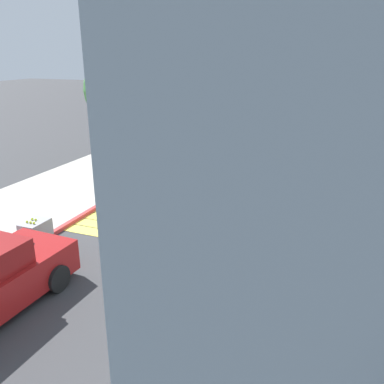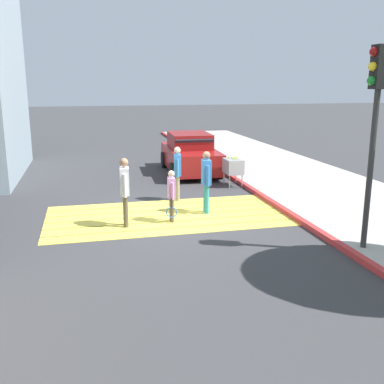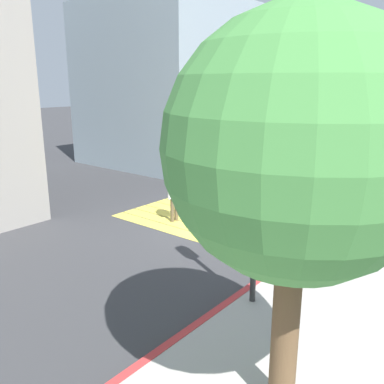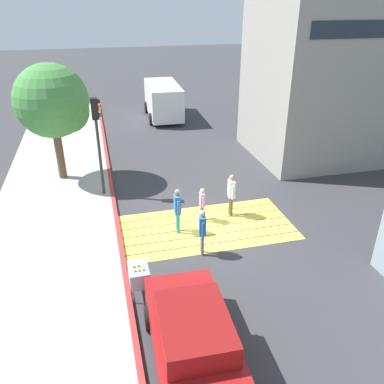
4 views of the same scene
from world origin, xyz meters
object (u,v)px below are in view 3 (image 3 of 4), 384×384
at_px(car_parked_near_curb, 342,179).
at_px(pedestrian_adult_side, 174,192).
at_px(pedestrian_adult_trailing, 257,189).
at_px(street_tree, 291,153).
at_px(pedestrian_child_with_racket, 205,205).
at_px(tennis_ball_cart, 340,198).
at_px(pedestrian_adult_lead, 245,200).
at_px(traffic_light_corner, 257,160).

bearing_deg(car_parked_near_curb, pedestrian_adult_side, 63.98).
height_order(car_parked_near_curb, pedestrian_adult_trailing, pedestrian_adult_trailing).
height_order(street_tree, pedestrian_child_with_racket, street_tree).
bearing_deg(tennis_ball_cart, pedestrian_adult_lead, 59.63).
height_order(street_tree, tennis_ball_cart, street_tree).
distance_m(pedestrian_adult_side, pedestrian_child_with_racket, 1.22).
xyz_separation_m(pedestrian_adult_trailing, pedestrian_child_with_racket, (0.59, 2.12, -0.19)).
bearing_deg(tennis_ball_cart, pedestrian_child_with_racket, 51.71).
bearing_deg(pedestrian_child_with_racket, pedestrian_adult_lead, -151.65).
bearing_deg(car_parked_near_curb, tennis_ball_cart, 108.26).
bearing_deg(pedestrian_child_with_racket, tennis_ball_cart, -128.29).
relative_size(tennis_ball_cart, pedestrian_adult_lead, 0.59).
relative_size(traffic_light_corner, street_tree, 0.80).
distance_m(car_parked_near_curb, pedestrian_adult_side, 7.20).
bearing_deg(car_parked_near_curb, pedestrian_adult_trailing, 71.99).
distance_m(tennis_ball_cart, pedestrian_adult_trailing, 2.75).
relative_size(pedestrian_adult_trailing, pedestrian_adult_side, 0.95).
distance_m(traffic_light_corner, tennis_ball_cart, 7.12).
relative_size(street_tree, pedestrian_adult_lead, 3.08).
height_order(tennis_ball_cart, pedestrian_adult_trailing, pedestrian_adult_trailing).
bearing_deg(pedestrian_adult_trailing, tennis_ball_cart, -146.40).
distance_m(pedestrian_adult_trailing, pedestrian_child_with_racket, 2.21).
bearing_deg(pedestrian_adult_trailing, pedestrian_adult_lead, 107.77).
bearing_deg(pedestrian_adult_side, pedestrian_adult_trailing, -128.60).
relative_size(car_parked_near_curb, tennis_ball_cart, 4.29).
relative_size(traffic_light_corner, pedestrian_child_with_racket, 3.12).
distance_m(traffic_light_corner, pedestrian_adult_trailing, 6.31).
distance_m(traffic_light_corner, pedestrian_adult_lead, 4.84).
height_order(tennis_ball_cart, pedestrian_adult_lead, pedestrian_adult_lead).
xyz_separation_m(car_parked_near_curb, pedestrian_child_with_racket, (1.97, 6.35, 0.03)).
relative_size(street_tree, pedestrian_child_with_racket, 3.92).
bearing_deg(pedestrian_adult_lead, car_parked_near_curb, -98.73).
distance_m(pedestrian_adult_lead, pedestrian_adult_trailing, 1.61).
relative_size(traffic_light_corner, pedestrian_adult_side, 2.44).
bearing_deg(pedestrian_adult_side, pedestrian_child_with_racket, -174.59).
height_order(car_parked_near_curb, pedestrian_child_with_racket, car_parked_near_curb).
distance_m(car_parked_near_curb, tennis_ball_cart, 2.87).
height_order(traffic_light_corner, pedestrian_child_with_racket, traffic_light_corner).
xyz_separation_m(street_tree, pedestrian_adult_lead, (4.16, -5.78, -2.62)).
bearing_deg(pedestrian_adult_side, pedestrian_adult_lead, -162.97).
height_order(pedestrian_adult_lead, pedestrian_adult_side, pedestrian_adult_side).
distance_m(street_tree, pedestrian_child_with_racket, 7.91).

